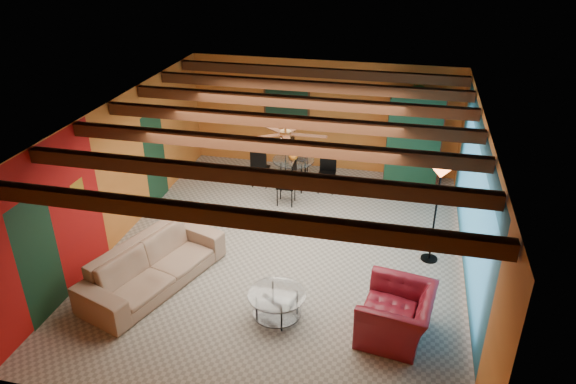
% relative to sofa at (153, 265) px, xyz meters
% --- Properties ---
extents(room, '(6.52, 8.01, 2.71)m').
position_rel_sofa_xyz_m(room, '(1.95, 1.62, 1.98)').
color(room, gray).
rests_on(room, ground).
extents(sofa, '(1.83, 2.82, 0.77)m').
position_rel_sofa_xyz_m(sofa, '(0.00, 0.00, 0.00)').
color(sofa, '#94755F').
rests_on(sofa, ground).
extents(armchair, '(1.19, 1.31, 0.76)m').
position_rel_sofa_xyz_m(armchair, '(4.07, -0.36, -0.00)').
color(armchair, maroon).
rests_on(armchair, ground).
extents(coffee_table, '(1.16, 1.16, 0.46)m').
position_rel_sofa_xyz_m(coffee_table, '(2.25, -0.38, -0.15)').
color(coffee_table, silver).
rests_on(coffee_table, ground).
extents(dining_table, '(1.94, 1.94, 1.00)m').
position_rel_sofa_xyz_m(dining_table, '(1.51, 4.15, 0.11)').
color(dining_table, silver).
rests_on(dining_table, ground).
extents(armoire, '(1.27, 0.77, 2.08)m').
position_rel_sofa_xyz_m(armoire, '(4.15, 5.21, 0.66)').
color(armoire, maroon).
rests_on(armoire, ground).
extents(floor_lamp, '(0.40, 0.40, 1.90)m').
position_rel_sofa_xyz_m(floor_lamp, '(4.60, 1.82, 0.56)').
color(floor_lamp, black).
rests_on(floor_lamp, ground).
extents(ceiling_fan, '(1.50, 1.50, 0.44)m').
position_rel_sofa_xyz_m(ceiling_fan, '(1.95, 1.51, 1.98)').
color(ceiling_fan, '#472614').
rests_on(ceiling_fan, ceiling).
extents(painting, '(1.05, 0.03, 0.65)m').
position_rel_sofa_xyz_m(painting, '(1.05, 5.47, 1.27)').
color(painting, black).
rests_on(painting, wall_back).
extents(potted_plant, '(0.46, 0.41, 0.49)m').
position_rel_sofa_xyz_m(potted_plant, '(4.15, 5.21, 1.94)').
color(potted_plant, '#26661E').
rests_on(potted_plant, armoire).
extents(vase, '(0.22, 0.22, 0.20)m').
position_rel_sofa_xyz_m(vase, '(1.51, 4.15, 0.71)').
color(vase, orange).
rests_on(vase, dining_table).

